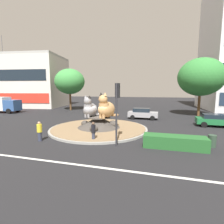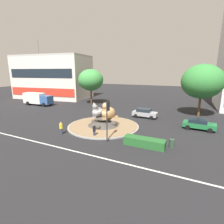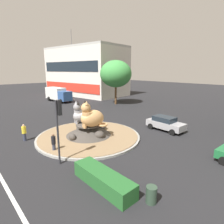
% 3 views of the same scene
% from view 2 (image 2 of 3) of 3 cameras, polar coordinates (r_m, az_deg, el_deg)
% --- Properties ---
extents(ground_plane, '(160.00, 160.00, 0.00)m').
position_cam_2_polar(ground_plane, '(25.08, -2.84, -4.81)').
color(ground_plane, black).
extents(lane_centreline, '(112.00, 0.20, 0.01)m').
position_cam_2_polar(lane_centreline, '(18.78, -15.34, -11.68)').
color(lane_centreline, silver).
rests_on(lane_centreline, ground).
extents(roundabout_island, '(10.18, 10.18, 1.36)m').
position_cam_2_polar(roundabout_island, '(24.95, -2.82, -3.80)').
color(roundabout_island, gray).
rests_on(roundabout_island, ground).
extents(cat_statue_grey, '(1.66, 2.35, 2.27)m').
position_cam_2_polar(cat_statue_grey, '(24.80, -4.96, 0.18)').
color(cat_statue_grey, gray).
rests_on(cat_statue_grey, roundabout_island).
extents(cat_statue_calico, '(2.26, 2.67, 2.56)m').
position_cam_2_polar(cat_statue_calico, '(23.82, -1.35, -0.05)').
color(cat_statue_calico, tan).
rests_on(cat_statue_calico, roundabout_island).
extents(traffic_light_mast, '(0.34, 0.46, 4.64)m').
position_cam_2_polar(traffic_light_mast, '(18.94, -1.51, -0.56)').
color(traffic_light_mast, '#2D2D33').
rests_on(traffic_light_mast, ground).
extents(shophouse_block, '(22.46, 14.21, 16.50)m').
position_cam_2_polar(shophouse_block, '(55.35, -18.88, 10.86)').
color(shophouse_block, silver).
rests_on(shophouse_block, ground).
extents(clipped_hedge_strip, '(4.35, 1.20, 0.90)m').
position_cam_2_polar(clipped_hedge_strip, '(18.88, 10.62, -9.81)').
color(clipped_hedge_strip, '#235B28').
rests_on(clipped_hedge_strip, ground).
extents(broadleaf_tree_behind_island, '(6.86, 6.86, 9.04)m').
position_cam_2_polar(broadleaf_tree_behind_island, '(33.47, 27.72, 8.92)').
color(broadleaf_tree_behind_island, brown).
rests_on(broadleaf_tree_behind_island, ground).
extents(second_tree_near_tower, '(5.97, 5.97, 8.37)m').
position_cam_2_polar(second_tree_near_tower, '(42.02, -7.05, 10.48)').
color(second_tree_near_tower, brown).
rests_on(second_tree_near_tower, ground).
extents(pedestrian_black_shirt, '(0.34, 0.34, 1.61)m').
position_cam_2_polar(pedestrian_black_shirt, '(20.93, -5.92, -6.13)').
color(pedestrian_black_shirt, '#33384C').
rests_on(pedestrian_black_shirt, ground).
extents(pedestrian_yellow_shirt, '(0.40, 0.40, 1.61)m').
position_cam_2_polar(pedestrian_yellow_shirt, '(22.76, -16.50, -5.06)').
color(pedestrian_yellow_shirt, '#33384C').
rests_on(pedestrian_yellow_shirt, ground).
extents(sedan_on_far_lane, '(4.19, 2.21, 1.42)m').
position_cam_2_polar(sedan_on_far_lane, '(26.47, 26.83, -3.58)').
color(sedan_on_far_lane, '#1E6B38').
rests_on(sedan_on_far_lane, ground).
extents(hatchback_near_shophouse, '(4.18, 2.00, 1.55)m').
position_cam_2_polar(hatchback_near_shophouse, '(30.23, 10.75, -0.30)').
color(hatchback_near_shophouse, '#99999E').
rests_on(hatchback_near_shophouse, ground).
extents(delivery_box_truck, '(7.44, 2.80, 2.84)m').
position_cam_2_polar(delivery_box_truck, '(44.36, -23.45, 4.09)').
color(delivery_box_truck, '#335693').
rests_on(delivery_box_truck, ground).
extents(litter_bin, '(0.56, 0.56, 0.90)m').
position_cam_2_polar(litter_bin, '(19.30, 19.18, -9.81)').
color(litter_bin, '#2D4233').
rests_on(litter_bin, ground).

